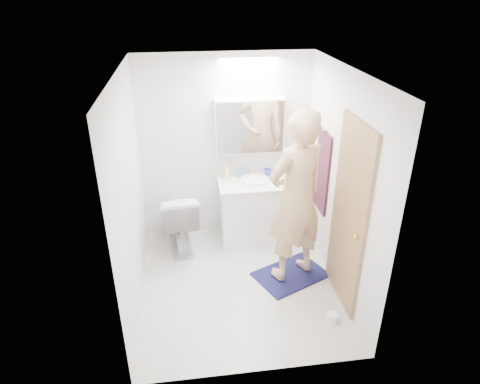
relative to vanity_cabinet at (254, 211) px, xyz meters
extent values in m
plane|color=silver|center=(-0.34, -0.96, -0.39)|extent=(2.50, 2.50, 0.00)
plane|color=white|center=(-0.34, -0.96, 2.01)|extent=(2.50, 2.50, 0.00)
plane|color=white|center=(-0.34, 0.29, 0.81)|extent=(2.50, 0.00, 2.50)
plane|color=white|center=(-0.34, -2.21, 0.81)|extent=(2.50, 0.00, 2.50)
plane|color=white|center=(-1.44, -0.96, 0.81)|extent=(0.00, 2.50, 2.50)
plane|color=white|center=(0.76, -0.96, 0.81)|extent=(0.00, 2.50, 2.50)
cube|color=white|center=(0.00, 0.00, 0.00)|extent=(0.90, 0.55, 0.78)
cube|color=silver|center=(0.00, 0.00, 0.41)|extent=(0.95, 0.58, 0.04)
cylinder|color=white|center=(0.00, 0.03, 0.45)|extent=(0.36, 0.36, 0.03)
cylinder|color=silver|center=(0.00, 0.22, 0.51)|extent=(0.02, 0.02, 0.16)
cube|color=white|center=(-0.04, 0.21, 1.11)|extent=(0.88, 0.14, 0.70)
cube|color=silver|center=(-0.04, 0.13, 1.11)|extent=(0.84, 0.01, 0.66)
imported|color=silver|center=(-1.00, -0.11, 0.02)|extent=(0.54, 0.85, 0.82)
cube|color=#161946|center=(0.28, -0.92, -0.38)|extent=(0.96, 0.83, 0.02)
imported|color=tan|center=(0.28, -0.92, 0.65)|extent=(0.85, 0.73, 1.98)
cube|color=#A77D53|center=(0.74, -1.31, 0.61)|extent=(0.04, 0.80, 2.00)
sphere|color=gold|center=(0.70, -1.61, 0.56)|extent=(0.06, 0.06, 0.06)
cube|color=#12173A|center=(0.73, -0.41, 0.71)|extent=(0.02, 0.42, 1.00)
cylinder|color=silver|center=(0.72, -0.41, 1.23)|extent=(0.07, 0.02, 0.02)
imported|color=#CFCC86|center=(-0.36, 0.15, 0.54)|extent=(0.10, 0.10, 0.22)
imported|color=#5689B8|center=(-0.16, 0.18, 0.51)|extent=(0.09, 0.09, 0.17)
imported|color=#3B41B1|center=(0.19, 0.16, 0.48)|extent=(0.13, 0.13, 0.10)
cylinder|color=white|center=(0.52, -1.71, -0.34)|extent=(0.11, 0.11, 0.10)
camera|label=1|loc=(-0.86, -4.80, 2.74)|focal=31.39mm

